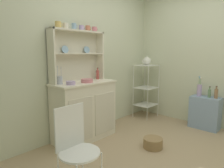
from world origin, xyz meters
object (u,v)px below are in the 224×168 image
object	(u,v)px
jam_bottle	(98,74)
bowl_mixing_large	(71,83)
porcelain_teapot	(147,61)
vinegar_bottle	(216,93)
hutch_cabinet	(84,110)
utensil_jar	(60,80)
bakers_rack	(146,85)
hutch_shelf_unit	(76,52)
flower_vase	(199,90)
side_shelf_blue	(205,113)
cup_gold_0	(58,25)
wire_chair	(75,144)
oil_bottle	(209,93)
floor_basket	(153,143)

from	to	relation	value
jam_bottle	bowl_mixing_large	bearing A→B (deg)	-166.14
porcelain_teapot	vinegar_bottle	distance (m)	1.39
hutch_cabinet	utensil_jar	distance (m)	0.61
bakers_rack	porcelain_teapot	xyz separation A→B (m)	(-0.00, 0.00, 0.50)
hutch_shelf_unit	flower_vase	bearing A→B (deg)	-35.91
side_shelf_blue	bakers_rack	bearing A→B (deg)	98.21
cup_gold_0	flower_vase	xyz separation A→B (m)	(2.04, -1.21, -1.01)
hutch_cabinet	flower_vase	distance (m)	2.05
hutch_cabinet	porcelain_teapot	distance (m)	1.71
hutch_cabinet	jam_bottle	size ratio (longest dim) A/B	5.18
bakers_rack	vinegar_bottle	size ratio (longest dim) A/B	5.12
bowl_mixing_large	flower_vase	xyz separation A→B (m)	(2.01, -1.01, -0.24)
bowl_mixing_large	jam_bottle	xyz separation A→B (m)	(0.65, 0.16, 0.05)
wire_chair	utensil_jar	bearing A→B (deg)	64.91
hutch_shelf_unit	bakers_rack	size ratio (longest dim) A/B	0.85
wire_chair	cup_gold_0	xyz separation A→B (m)	(0.54, 1.06, 1.17)
jam_bottle	cup_gold_0	bearing A→B (deg)	176.98
side_shelf_blue	flower_vase	size ratio (longest dim) A/B	1.56
wire_chair	utensil_jar	world-z (taller)	utensil_jar
side_shelf_blue	utensil_jar	xyz separation A→B (m)	(-2.08, 1.28, 0.67)
wire_chair	jam_bottle	bearing A→B (deg)	41.08
bowl_mixing_large	jam_bottle	distance (m)	0.67
wire_chair	bowl_mixing_large	world-z (taller)	bowl_mixing_large
utensil_jar	porcelain_teapot	world-z (taller)	porcelain_teapot
porcelain_teapot	flower_vase	bearing A→B (deg)	-80.69
utensil_jar	vinegar_bottle	bearing A→B (deg)	-34.56
cup_gold_0	oil_bottle	distance (m)	2.68
floor_basket	oil_bottle	bearing A→B (deg)	-13.76
cup_gold_0	porcelain_teapot	size ratio (longest dim) A/B	0.39
side_shelf_blue	bowl_mixing_large	world-z (taller)	bowl_mixing_large
side_shelf_blue	cup_gold_0	size ratio (longest dim) A/B	5.74
floor_basket	cup_gold_0	bearing A→B (deg)	125.89
bakers_rack	wire_chair	bearing A→B (deg)	-160.56
vinegar_bottle	floor_basket	bearing A→B (deg)	161.86
cup_gold_0	wire_chair	bearing A→B (deg)	-117.17
bakers_rack	bowl_mixing_large	distance (m)	1.86
bowl_mixing_large	porcelain_teapot	distance (m)	1.86
oil_bottle	vinegar_bottle	size ratio (longest dim) A/B	0.91
bowl_mixing_large	side_shelf_blue	bearing A→B (deg)	-29.38
bowl_mixing_large	porcelain_teapot	size ratio (longest dim) A/B	0.50
jam_bottle	vinegar_bottle	distance (m)	2.01
bowl_mixing_large	oil_bottle	size ratio (longest dim) A/B	0.65
hutch_shelf_unit	bowl_mixing_large	bearing A→B (deg)	-140.26
oil_bottle	bakers_rack	bearing A→B (deg)	97.88
cup_gold_0	bowl_mixing_large	bearing A→B (deg)	-79.74
wire_chair	cup_gold_0	world-z (taller)	cup_gold_0
cup_gold_0	porcelain_teapot	xyz separation A→B (m)	(1.88, -0.20, -0.53)
cup_gold_0	vinegar_bottle	bearing A→B (deg)	-35.91
oil_bottle	floor_basket	bearing A→B (deg)	166.24
hutch_cabinet	jam_bottle	distance (m)	0.63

